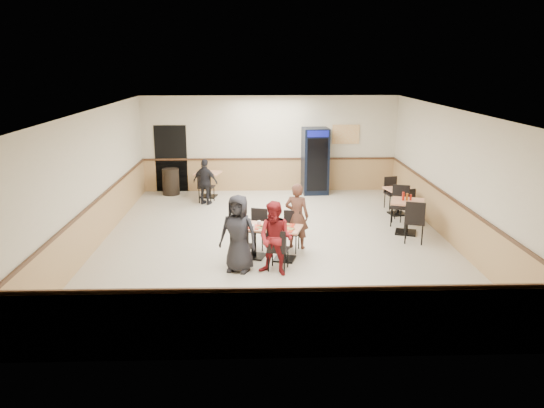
{
  "coord_description": "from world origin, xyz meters",
  "views": [
    {
      "loc": [
        -0.44,
        -11.57,
        4.0
      ],
      "look_at": [
        -0.09,
        -0.5,
        1.02
      ],
      "focal_mm": 35.0,
      "sensor_mm": 36.0,
      "label": 1
    }
  ],
  "objects_px": {
    "diner_man_opposite": "(297,216)",
    "trash_bin": "(171,182)",
    "pepsi_cooler": "(315,161)",
    "side_table_far": "(398,197)",
    "diner_woman_left": "(238,233)",
    "lone_diner": "(205,182)",
    "main_table": "(269,237)",
    "diner_woman_right": "(276,239)",
    "back_table": "(208,181)",
    "side_table_near": "(407,212)"
  },
  "relations": [
    {
      "from": "trash_bin",
      "to": "side_table_far",
      "type": "bearing_deg",
      "value": -20.63
    },
    {
      "from": "side_table_near",
      "to": "pepsi_cooler",
      "type": "distance_m",
      "value": 4.49
    },
    {
      "from": "diner_woman_right",
      "to": "back_table",
      "type": "relative_size",
      "value": 1.71
    },
    {
      "from": "lone_diner",
      "to": "pepsi_cooler",
      "type": "height_order",
      "value": "pepsi_cooler"
    },
    {
      "from": "diner_woman_left",
      "to": "diner_man_opposite",
      "type": "relative_size",
      "value": 1.05
    },
    {
      "from": "lone_diner",
      "to": "side_table_near",
      "type": "distance_m",
      "value": 5.8
    },
    {
      "from": "side_table_near",
      "to": "side_table_far",
      "type": "xyz_separation_m",
      "value": [
        0.23,
        1.63,
        -0.06
      ]
    },
    {
      "from": "pepsi_cooler",
      "to": "main_table",
      "type": "bearing_deg",
      "value": -109.39
    },
    {
      "from": "side_table_far",
      "to": "diner_man_opposite",
      "type": "bearing_deg",
      "value": -138.84
    },
    {
      "from": "pepsi_cooler",
      "to": "diner_woman_left",
      "type": "bearing_deg",
      "value": -113.02
    },
    {
      "from": "side_table_near",
      "to": "side_table_far",
      "type": "height_order",
      "value": "side_table_near"
    },
    {
      "from": "main_table",
      "to": "diner_woman_right",
      "type": "bearing_deg",
      "value": -67.62
    },
    {
      "from": "main_table",
      "to": "trash_bin",
      "type": "relative_size",
      "value": 1.76
    },
    {
      "from": "diner_woman_right",
      "to": "pepsi_cooler",
      "type": "distance_m",
      "value": 6.72
    },
    {
      "from": "main_table",
      "to": "diner_woman_left",
      "type": "height_order",
      "value": "diner_woman_left"
    },
    {
      "from": "diner_woman_left",
      "to": "back_table",
      "type": "bearing_deg",
      "value": 119.42
    },
    {
      "from": "main_table",
      "to": "side_table_far",
      "type": "xyz_separation_m",
      "value": [
        3.56,
        3.22,
        0.01
      ]
    },
    {
      "from": "diner_man_opposite",
      "to": "side_table_near",
      "type": "height_order",
      "value": "diner_man_opposite"
    },
    {
      "from": "lone_diner",
      "to": "pepsi_cooler",
      "type": "xyz_separation_m",
      "value": [
        3.3,
        1.26,
        0.36
      ]
    },
    {
      "from": "back_table",
      "to": "main_table",
      "type": "bearing_deg",
      "value": -72.02
    },
    {
      "from": "side_table_near",
      "to": "pepsi_cooler",
      "type": "height_order",
      "value": "pepsi_cooler"
    },
    {
      "from": "pepsi_cooler",
      "to": "back_table",
      "type": "bearing_deg",
      "value": -177.15
    },
    {
      "from": "lone_diner",
      "to": "diner_man_opposite",
      "type": "bearing_deg",
      "value": 146.37
    },
    {
      "from": "diner_woman_left",
      "to": "diner_woman_right",
      "type": "bearing_deg",
      "value": 3.11
    },
    {
      "from": "back_table",
      "to": "trash_bin",
      "type": "bearing_deg",
      "value": 163.56
    },
    {
      "from": "main_table",
      "to": "side_table_near",
      "type": "relative_size",
      "value": 1.51
    },
    {
      "from": "side_table_near",
      "to": "pepsi_cooler",
      "type": "xyz_separation_m",
      "value": [
        -1.76,
        4.11,
        0.49
      ]
    },
    {
      "from": "diner_woman_right",
      "to": "lone_diner",
      "type": "relative_size",
      "value": 1.1
    },
    {
      "from": "diner_woman_right",
      "to": "back_table",
      "type": "height_order",
      "value": "diner_woman_right"
    },
    {
      "from": "pepsi_cooler",
      "to": "side_table_near",
      "type": "bearing_deg",
      "value": -70.74
    },
    {
      "from": "pepsi_cooler",
      "to": "side_table_far",
      "type": "bearing_deg",
      "value": -55.22
    },
    {
      "from": "diner_woman_left",
      "to": "trash_bin",
      "type": "relative_size",
      "value": 1.89
    },
    {
      "from": "diner_man_opposite",
      "to": "trash_bin",
      "type": "relative_size",
      "value": 1.8
    },
    {
      "from": "diner_woman_right",
      "to": "side_table_far",
      "type": "height_order",
      "value": "diner_woman_right"
    },
    {
      "from": "side_table_far",
      "to": "pepsi_cooler",
      "type": "relative_size",
      "value": 0.39
    },
    {
      "from": "diner_man_opposite",
      "to": "trash_bin",
      "type": "height_order",
      "value": "diner_man_opposite"
    },
    {
      "from": "side_table_far",
      "to": "pepsi_cooler",
      "type": "height_order",
      "value": "pepsi_cooler"
    },
    {
      "from": "back_table",
      "to": "pepsi_cooler",
      "type": "height_order",
      "value": "pepsi_cooler"
    },
    {
      "from": "main_table",
      "to": "lone_diner",
      "type": "xyz_separation_m",
      "value": [
        -1.72,
        4.44,
        0.2
      ]
    },
    {
      "from": "diner_woman_left",
      "to": "side_table_far",
      "type": "height_order",
      "value": "diner_woman_left"
    },
    {
      "from": "diner_man_opposite",
      "to": "side_table_near",
      "type": "xyz_separation_m",
      "value": [
        2.71,
        0.94,
        -0.19
      ]
    },
    {
      "from": "diner_woman_right",
      "to": "side_table_near",
      "type": "xyz_separation_m",
      "value": [
        3.24,
        2.44,
        -0.19
      ]
    },
    {
      "from": "back_table",
      "to": "pepsi_cooler",
      "type": "xyz_separation_m",
      "value": [
        3.3,
        0.39,
        0.52
      ]
    },
    {
      "from": "lone_diner",
      "to": "side_table_near",
      "type": "bearing_deg",
      "value": 175.27
    },
    {
      "from": "diner_man_opposite",
      "to": "trash_bin",
      "type": "bearing_deg",
      "value": -37.07
    },
    {
      "from": "diner_woman_left",
      "to": "lone_diner",
      "type": "relative_size",
      "value": 1.16
    },
    {
      "from": "side_table_near",
      "to": "trash_bin",
      "type": "height_order",
      "value": "trash_bin"
    },
    {
      "from": "side_table_near",
      "to": "trash_bin",
      "type": "xyz_separation_m",
      "value": [
        -6.24,
        4.06,
        -0.13
      ]
    },
    {
      "from": "diner_woman_left",
      "to": "lone_diner",
      "type": "bearing_deg",
      "value": 121.15
    },
    {
      "from": "lone_diner",
      "to": "trash_bin",
      "type": "height_order",
      "value": "lone_diner"
    }
  ]
}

